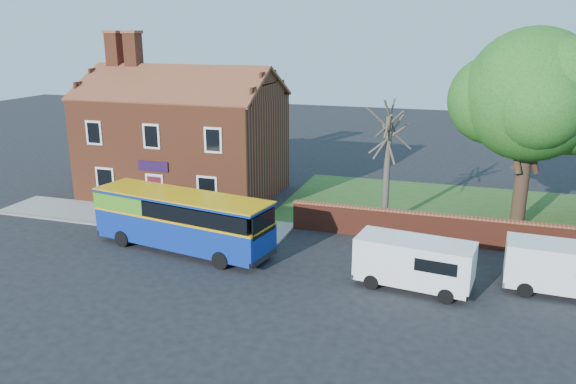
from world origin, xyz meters
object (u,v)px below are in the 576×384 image
(large_tree, at_px, (533,99))
(van_near, at_px, (415,261))
(bus, at_px, (177,218))
(van_far, at_px, (568,267))

(large_tree, bearing_deg, van_near, -116.08)
(van_near, relative_size, large_tree, 0.47)
(bus, height_order, van_far, bus)
(bus, distance_m, large_tree, 19.65)
(van_far, bearing_deg, bus, -175.85)
(bus, relative_size, van_near, 1.91)
(van_near, bearing_deg, large_tree, 71.64)
(bus, distance_m, van_near, 11.79)
(bus, height_order, van_near, bus)
(bus, relative_size, large_tree, 0.89)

